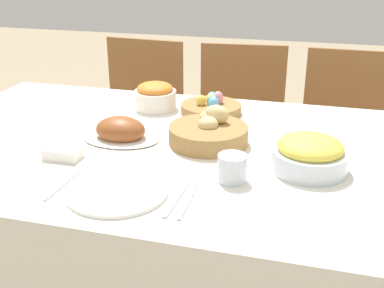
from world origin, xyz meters
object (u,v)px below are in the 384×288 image
at_px(ham_platter, 121,132).
at_px(chair_far_center, 239,132).
at_px(carrot_bowl, 155,96).
at_px(fork, 62,185).
at_px(knife, 176,200).
at_px(chair_far_right, 344,142).
at_px(egg_basket, 211,107).
at_px(dinner_plate, 117,191).
at_px(spoon, 188,202).
at_px(drinking_cup, 232,168).
at_px(pineapple_bowl, 310,154).
at_px(chair_far_left, 137,122).
at_px(butter_dish, 63,153).
at_px(bread_basket, 209,132).

bearing_deg(ham_platter, chair_far_center, 75.06).
height_order(carrot_bowl, fork, carrot_bowl).
height_order(ham_platter, knife, ham_platter).
xyz_separation_m(chair_far_right, egg_basket, (-0.51, -0.55, 0.30)).
relative_size(chair_far_right, knife, 5.27).
bearing_deg(chair_far_center, knife, -93.27).
bearing_deg(fork, dinner_plate, 1.35).
distance_m(egg_basket, ham_platter, 0.39).
distance_m(chair_far_center, fork, 1.27).
bearing_deg(knife, chair_far_right, 71.07).
bearing_deg(chair_far_center, chair_far_right, -5.56).
height_order(egg_basket, spoon, egg_basket).
bearing_deg(egg_basket, dinner_plate, -97.61).
xyz_separation_m(egg_basket, drinking_cup, (0.17, -0.51, 0.01)).
bearing_deg(pineapple_bowl, chair_far_left, 133.08).
bearing_deg(ham_platter, dinner_plate, -68.48).
height_order(fork, knife, same).
bearing_deg(spoon, butter_dish, 158.49).
relative_size(chair_far_right, bread_basket, 3.64).
relative_size(chair_far_left, butter_dish, 8.70).
distance_m(fork, butter_dish, 0.17).
distance_m(chair_far_left, dinner_plate, 1.32).
bearing_deg(knife, carrot_bowl, 114.54).
bearing_deg(bread_basket, drinking_cup, -63.60).
distance_m(chair_far_right, drinking_cup, 1.16).
xyz_separation_m(fork, spoon, (0.33, 0.00, 0.00)).
bearing_deg(chair_far_left, drinking_cup, -52.12).
bearing_deg(chair_far_center, chair_far_left, 174.39).
height_order(pineapple_bowl, butter_dish, pineapple_bowl).
distance_m(chair_far_right, pineapple_bowl, 1.01).
bearing_deg(bread_basket, spoon, -84.17).
height_order(pineapple_bowl, carrot_bowl, carrot_bowl).
height_order(bread_basket, carrot_bowl, bread_basket).
distance_m(dinner_plate, butter_dish, 0.28).
distance_m(ham_platter, knife, 0.44).
height_order(dinner_plate, knife, dinner_plate).
xyz_separation_m(chair_far_center, spoon, (0.08, -1.21, 0.28)).
bearing_deg(fork, chair_far_right, 59.49).
distance_m(ham_platter, pineapple_bowl, 0.59).
bearing_deg(drinking_cup, carrot_bowl, 127.31).
bearing_deg(chair_far_right, bread_basket, -117.52).
relative_size(egg_basket, carrot_bowl, 1.39).
xyz_separation_m(ham_platter, knife, (0.28, -0.33, -0.02)).
height_order(bread_basket, ham_platter, bread_basket).
relative_size(bread_basket, dinner_plate, 0.96).
distance_m(chair_far_left, ham_platter, 0.98).
xyz_separation_m(chair_far_left, egg_basket, (0.52, -0.55, 0.30)).
bearing_deg(bread_basket, ham_platter, -169.79).
xyz_separation_m(pineapple_bowl, fork, (-0.60, -0.26, -0.04)).
bearing_deg(butter_dish, egg_basket, 57.29).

